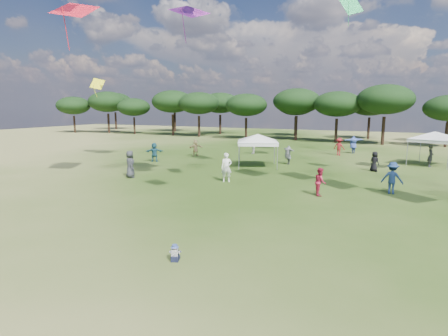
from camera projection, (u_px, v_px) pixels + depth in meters
The scene contains 6 objects.
ground at pixel (142, 298), 9.65m from camera, with size 140.00×140.00×0.00m, color #304915.
tree_line at pixel (379, 102), 49.80m from camera, with size 108.78×17.63×7.77m.
tent_left at pixel (258, 136), 30.08m from camera, with size 5.88×5.88×2.96m.
tent_right at pixel (435, 133), 30.54m from camera, with size 6.11×6.11×3.13m.
toddler at pixel (175, 253), 11.94m from camera, with size 0.42×0.45×0.55m.
festival_crowd at pixel (304, 155), 31.15m from camera, with size 27.67×22.14×1.89m.
Camera 1 is at (5.82, -7.14, 4.90)m, focal length 30.00 mm.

